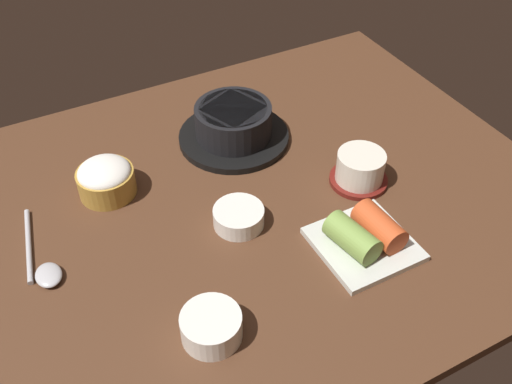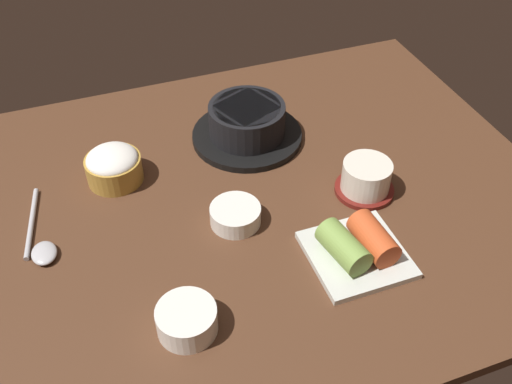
% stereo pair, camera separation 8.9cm
% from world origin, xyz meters
% --- Properties ---
extents(dining_table, '(1.00, 0.76, 0.02)m').
position_xyz_m(dining_table, '(0.00, 0.00, 0.01)').
color(dining_table, '#4C2D1C').
rests_on(dining_table, ground).
extents(stone_pot, '(0.19, 0.19, 0.07)m').
position_xyz_m(stone_pot, '(0.07, 0.15, 0.05)').
color(stone_pot, black).
rests_on(stone_pot, dining_table).
extents(rice_bowl, '(0.09, 0.09, 0.06)m').
position_xyz_m(rice_bowl, '(-0.17, 0.12, 0.05)').
color(rice_bowl, '#B78C38').
rests_on(rice_bowl, dining_table).
extents(tea_cup_with_saucer, '(0.09, 0.09, 0.06)m').
position_xyz_m(tea_cup_with_saucer, '(0.19, -0.05, 0.05)').
color(tea_cup_with_saucer, maroon).
rests_on(tea_cup_with_saucer, dining_table).
extents(banchan_cup_center, '(0.08, 0.08, 0.03)m').
position_xyz_m(banchan_cup_center, '(-0.02, -0.04, 0.04)').
color(banchan_cup_center, white).
rests_on(banchan_cup_center, dining_table).
extents(kimchi_plate, '(0.13, 0.13, 0.05)m').
position_xyz_m(kimchi_plate, '(0.12, -0.17, 0.04)').
color(kimchi_plate, silver).
rests_on(kimchi_plate, dining_table).
extents(side_bowl_near, '(0.08, 0.08, 0.04)m').
position_xyz_m(side_bowl_near, '(-0.14, -0.20, 0.04)').
color(side_bowl_near, white).
rests_on(side_bowl_near, dining_table).
extents(spoon, '(0.05, 0.17, 0.01)m').
position_xyz_m(spoon, '(-0.30, 0.01, 0.03)').
color(spoon, '#B7B7BC').
rests_on(spoon, dining_table).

